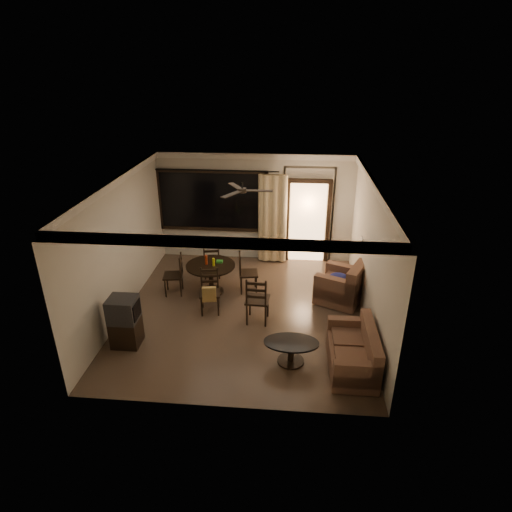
# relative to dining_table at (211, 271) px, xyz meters

# --- Properties ---
(ground) EXTENTS (5.50, 5.50, 0.00)m
(ground) POSITION_rel_dining_table_xyz_m (0.83, -0.78, -0.55)
(ground) COLOR #7F6651
(ground) RESTS_ON ground
(room_shell) EXTENTS (5.50, 6.70, 5.50)m
(room_shell) POSITION_rel_dining_table_xyz_m (1.42, 0.99, 1.28)
(room_shell) COLOR beige
(room_shell) RESTS_ON ground
(dining_table) EXTENTS (1.10, 1.10, 0.91)m
(dining_table) POSITION_rel_dining_table_xyz_m (0.00, 0.00, 0.00)
(dining_table) COLOR black
(dining_table) RESTS_ON ground
(dining_chair_west) EXTENTS (0.48, 0.48, 0.95)m
(dining_chair_west) POSITION_rel_dining_table_xyz_m (-0.83, -0.13, -0.26)
(dining_chair_west) COLOR black
(dining_chair_west) RESTS_ON ground
(dining_chair_east) EXTENTS (0.48, 0.48, 0.95)m
(dining_chair_east) POSITION_rel_dining_table_xyz_m (0.83, 0.13, -0.26)
(dining_chair_east) COLOR black
(dining_chair_east) RESTS_ON ground
(dining_chair_south) EXTENTS (0.48, 0.53, 0.95)m
(dining_chair_south) POSITION_rel_dining_table_xyz_m (0.13, -0.85, -0.24)
(dining_chair_south) COLOR black
(dining_chair_south) RESTS_ON ground
(dining_chair_north) EXTENTS (0.48, 0.48, 0.95)m
(dining_chair_north) POSITION_rel_dining_table_xyz_m (-0.12, 0.78, -0.26)
(dining_chair_north) COLOR black
(dining_chair_north) RESTS_ON ground
(tv_cabinet) EXTENTS (0.52, 0.46, 0.98)m
(tv_cabinet) POSITION_rel_dining_table_xyz_m (-1.22, -2.09, -0.06)
(tv_cabinet) COLOR black
(tv_cabinet) RESTS_ON ground
(sofa) EXTENTS (0.76, 1.43, 0.76)m
(sofa) POSITION_rel_dining_table_xyz_m (2.94, -2.42, -0.24)
(sofa) COLOR #4F2624
(sofa) RESTS_ON ground
(armchair) EXTENTS (1.20, 1.20, 0.91)m
(armchair) POSITION_rel_dining_table_xyz_m (2.93, -0.17, -0.17)
(armchair) COLOR #4F2624
(armchair) RESTS_ON ground
(coffee_table) EXTENTS (0.97, 0.58, 0.42)m
(coffee_table) POSITION_rel_dining_table_xyz_m (1.84, -2.36, -0.26)
(coffee_table) COLOR black
(coffee_table) RESTS_ON ground
(side_chair) EXTENTS (0.49, 0.49, 1.05)m
(side_chair) POSITION_rel_dining_table_xyz_m (1.15, -1.12, -0.24)
(side_chair) COLOR black
(side_chair) RESTS_ON ground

